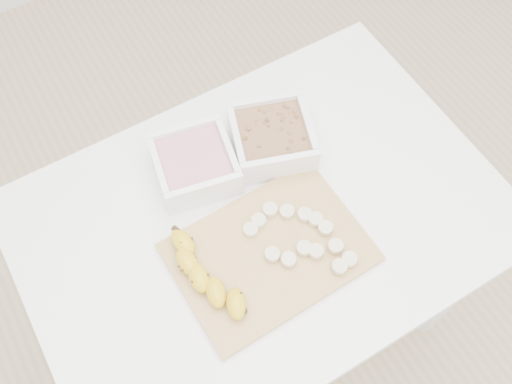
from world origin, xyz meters
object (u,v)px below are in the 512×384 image
table (263,235)px  bowl_yogurt (195,164)px  bowl_granola (272,138)px  cutting_board (270,252)px  banana (207,276)px

table → bowl_yogurt: (-0.07, 0.16, 0.14)m
bowl_yogurt → bowl_granola: 0.18m
cutting_board → table: bearing=67.5°
table → bowl_granola: 0.22m
bowl_yogurt → banana: bearing=-112.3°
bowl_granola → table: bearing=-127.2°
bowl_yogurt → cutting_board: size_ratio=0.51×
bowl_yogurt → bowl_granola: (0.18, -0.03, 0.00)m
cutting_board → bowl_yogurt: bearing=99.1°
table → cutting_board: cutting_board is taller
bowl_granola → cutting_board: bowl_granola is taller
bowl_granola → banana: size_ratio=0.99×
table → bowl_granola: bowl_granola is taller
bowl_yogurt → bowl_granola: bowl_granola is taller
bowl_yogurt → cutting_board: 0.25m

